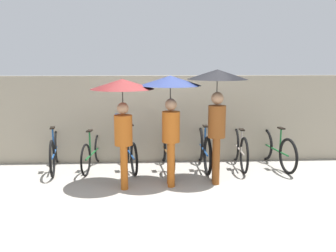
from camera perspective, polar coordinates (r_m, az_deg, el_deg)
name	(u,v)px	position (r m, az deg, el deg)	size (l,w,h in m)	color
ground_plane	(171,194)	(6.56, 0.49, -10.32)	(30.00, 30.00, 0.00)	#9E998E
back_wall	(166,119)	(8.34, -0.37, 1.05)	(12.70, 0.12, 1.93)	gray
parked_bicycle_0	(55,151)	(8.20, -16.88, -3.68)	(0.47, 1.83, 1.03)	black
parked_bicycle_1	(93,152)	(8.09, -11.39, -3.92)	(0.44, 1.70, 1.00)	black
parked_bicycle_2	(130,152)	(7.97, -5.86, -3.91)	(0.53, 1.69, 1.11)	black
parked_bicycle_3	(167,151)	(7.95, -0.19, -3.88)	(0.44, 1.78, 1.03)	black
parked_bicycle_4	(203,149)	(8.01, 5.43, -3.51)	(0.44, 1.83, 1.03)	black
parked_bicycle_5	(239,149)	(8.20, 10.83, -3.43)	(0.44, 1.75, 1.00)	black
parked_bicycle_6	(276,149)	(8.39, 16.08, -3.39)	(0.44, 1.81, 1.03)	black
pedestrian_leading	(123,99)	(6.65, -6.93, 4.03)	(1.13, 1.13, 1.95)	#B25619
pedestrian_center	(171,97)	(6.73, 0.39, 4.45)	(1.11, 1.11, 2.00)	#B25619
pedestrian_trailing	(217,92)	(6.92, 7.49, 5.17)	(1.11, 1.11, 2.11)	brown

